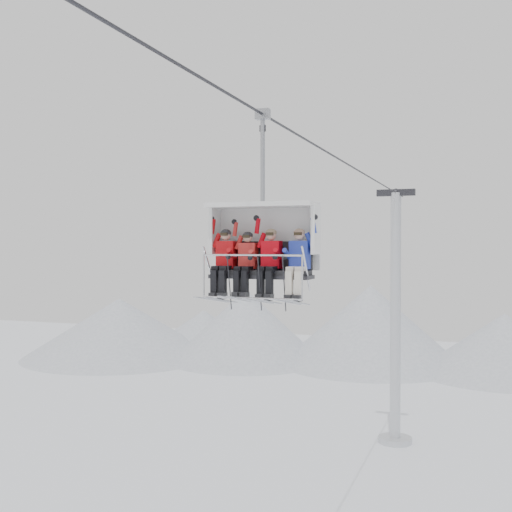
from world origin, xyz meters
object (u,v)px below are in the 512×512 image
(lift_tower_right, at_px, (395,334))
(skier_center_left, at_px, (246,262))
(skier_center_right, at_px, (270,261))
(chairlift_carrier, at_px, (264,239))
(skier_far_right, at_px, (298,261))
(skier_far_left, at_px, (224,260))

(lift_tower_right, distance_m, skier_center_left, 22.21)
(lift_tower_right, relative_size, skier_center_right, 7.99)
(skier_center_left, bearing_deg, chairlift_carrier, 46.00)
(skier_center_right, bearing_deg, chairlift_carrier, 126.27)
(chairlift_carrier, height_order, skier_far_right, chairlift_carrier)
(skier_far_right, bearing_deg, chairlift_carrier, 160.00)
(skier_center_right, distance_m, skier_far_right, 0.61)
(skier_far_left, height_order, skier_far_right, same)
(chairlift_carrier, relative_size, skier_center_right, 2.36)
(lift_tower_right, bearing_deg, skier_center_left, -90.79)
(skier_far_left, xyz_separation_m, skier_center_right, (1.03, 0.00, 0.00))
(skier_far_left, bearing_deg, skier_center_left, -0.92)
(lift_tower_right, height_order, skier_center_left, lift_tower_right)
(skier_far_right, bearing_deg, skier_center_left, -179.59)
(skier_far_left, xyz_separation_m, skier_center_left, (0.50, -0.01, -0.03))
(lift_tower_right, relative_size, skier_center_left, 7.99)
(skier_far_left, distance_m, skier_far_right, 1.64)
(lift_tower_right, height_order, skier_far_left, lift_tower_right)
(chairlift_carrier, distance_m, skier_far_left, 0.98)
(chairlift_carrier, height_order, skier_center_left, chairlift_carrier)
(skier_far_left, relative_size, skier_far_right, 1.00)
(lift_tower_right, xyz_separation_m, skier_center_right, (0.22, -21.76, 4.42))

